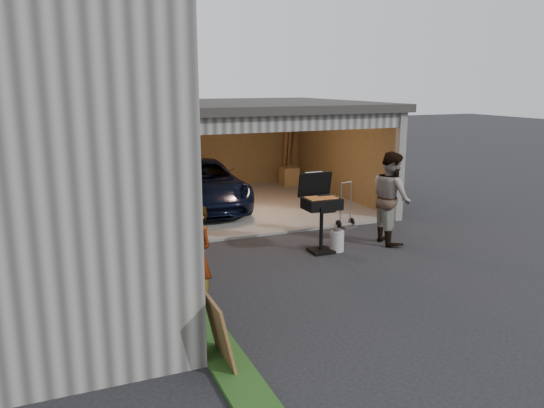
{
  "coord_description": "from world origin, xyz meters",
  "views": [
    {
      "loc": [
        -4.03,
        -7.23,
        3.4
      ],
      "look_at": [
        -0.25,
        1.82,
        1.15
      ],
      "focal_mm": 35.0,
      "sensor_mm": 36.0,
      "label": 1
    }
  ],
  "objects_px": {
    "man": "(391,198)",
    "propane_tank": "(337,241)",
    "hand_truck": "(347,218)",
    "woman": "(198,256)",
    "bbq_grill": "(321,206)",
    "plywood_panel": "(219,332)",
    "minivan": "(201,186)"
  },
  "relations": [
    {
      "from": "bbq_grill",
      "to": "hand_truck",
      "type": "bearing_deg",
      "value": 44.43
    },
    {
      "from": "plywood_panel",
      "to": "hand_truck",
      "type": "relative_size",
      "value": 0.8
    },
    {
      "from": "propane_tank",
      "to": "plywood_panel",
      "type": "xyz_separation_m",
      "value": [
        -3.58,
        -3.41,
        0.23
      ]
    },
    {
      "from": "propane_tank",
      "to": "bbq_grill",
      "type": "bearing_deg",
      "value": 162.89
    },
    {
      "from": "hand_truck",
      "to": "plywood_panel",
      "type": "bearing_deg",
      "value": -144.27
    },
    {
      "from": "woman",
      "to": "man",
      "type": "relative_size",
      "value": 0.8
    },
    {
      "from": "plywood_panel",
      "to": "man",
      "type": "bearing_deg",
      "value": 35.53
    },
    {
      "from": "woman",
      "to": "bbq_grill",
      "type": "height_order",
      "value": "bbq_grill"
    },
    {
      "from": "minivan",
      "to": "bbq_grill",
      "type": "height_order",
      "value": "bbq_grill"
    },
    {
      "from": "man",
      "to": "propane_tank",
      "type": "relative_size",
      "value": 4.63
    },
    {
      "from": "minivan",
      "to": "woman",
      "type": "bearing_deg",
      "value": -100.83
    },
    {
      "from": "woman",
      "to": "propane_tank",
      "type": "height_order",
      "value": "woman"
    },
    {
      "from": "man",
      "to": "hand_truck",
      "type": "xyz_separation_m",
      "value": [
        -0.21,
        1.45,
        -0.78
      ]
    },
    {
      "from": "woman",
      "to": "plywood_panel",
      "type": "distance_m",
      "value": 1.91
    },
    {
      "from": "plywood_panel",
      "to": "woman",
      "type": "bearing_deg",
      "value": 82.63
    },
    {
      "from": "minivan",
      "to": "man",
      "type": "xyz_separation_m",
      "value": [
        2.93,
        -4.65,
        0.36
      ]
    },
    {
      "from": "minivan",
      "to": "bbq_grill",
      "type": "distance_m",
      "value": 4.83
    },
    {
      "from": "man",
      "to": "hand_truck",
      "type": "bearing_deg",
      "value": 16.09
    },
    {
      "from": "man",
      "to": "bbq_grill",
      "type": "height_order",
      "value": "man"
    },
    {
      "from": "woman",
      "to": "man",
      "type": "xyz_separation_m",
      "value": [
        4.7,
        1.67,
        0.2
      ]
    },
    {
      "from": "bbq_grill",
      "to": "plywood_panel",
      "type": "height_order",
      "value": "bbq_grill"
    },
    {
      "from": "propane_tank",
      "to": "hand_truck",
      "type": "xyz_separation_m",
      "value": [
        1.15,
        1.56,
        -0.0
      ]
    },
    {
      "from": "minivan",
      "to": "man",
      "type": "height_order",
      "value": "man"
    },
    {
      "from": "hand_truck",
      "to": "woman",
      "type": "bearing_deg",
      "value": -155.94
    },
    {
      "from": "hand_truck",
      "to": "bbq_grill",
      "type": "bearing_deg",
      "value": -146.31
    },
    {
      "from": "man",
      "to": "bbq_grill",
      "type": "xyz_separation_m",
      "value": [
        -1.7,
        -0.01,
        -0.03
      ]
    },
    {
      "from": "bbq_grill",
      "to": "propane_tank",
      "type": "height_order",
      "value": "bbq_grill"
    },
    {
      "from": "woman",
      "to": "bbq_grill",
      "type": "bearing_deg",
      "value": 99.77
    },
    {
      "from": "plywood_panel",
      "to": "hand_truck",
      "type": "bearing_deg",
      "value": 46.46
    },
    {
      "from": "propane_tank",
      "to": "hand_truck",
      "type": "relative_size",
      "value": 0.39
    },
    {
      "from": "woman",
      "to": "propane_tank",
      "type": "xyz_separation_m",
      "value": [
        3.34,
        1.56,
        -0.58
      ]
    },
    {
      "from": "woman",
      "to": "plywood_panel",
      "type": "bearing_deg",
      "value": -26.56
    }
  ]
}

